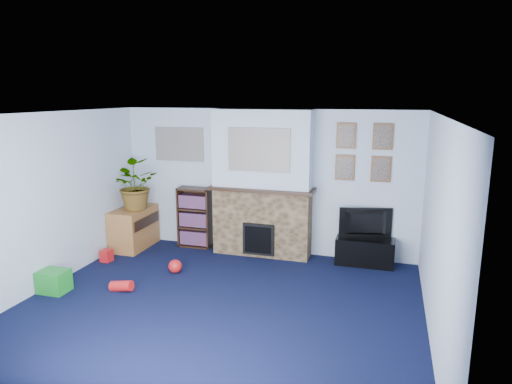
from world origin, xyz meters
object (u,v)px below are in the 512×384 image
(tv_stand, at_px, (365,251))
(television, at_px, (366,224))
(bookshelf, at_px, (195,219))
(sideboard, at_px, (134,228))

(tv_stand, xyz_separation_m, television, (0.00, 0.02, 0.44))
(television, relative_size, bookshelf, 0.78)
(television, distance_m, sideboard, 3.94)
(bookshelf, bearing_deg, television, -1.11)
(sideboard, bearing_deg, bookshelf, 19.45)
(television, relative_size, sideboard, 0.92)
(tv_stand, relative_size, sideboard, 1.00)
(tv_stand, bearing_deg, sideboard, -175.91)
(bookshelf, xyz_separation_m, sideboard, (-1.01, -0.36, -0.15))
(tv_stand, height_order, television, television)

